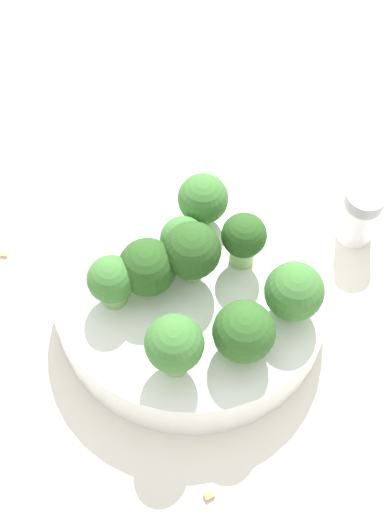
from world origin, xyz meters
The scene contains 14 objects.
ground_plane centered at (0.00, 0.00, 0.00)m, with size 3.00×3.00×0.00m, color silver.
bowl centered at (0.00, 0.00, 0.02)m, with size 0.22×0.22×0.05m, color white.
broccoli_floret_0 centered at (0.02, 0.01, 0.07)m, with size 0.04×0.04×0.04m.
broccoli_floret_1 centered at (0.00, 0.00, 0.09)m, with size 0.04×0.04×0.06m.
broccoli_floret_2 centered at (-0.03, 0.06, 0.08)m, with size 0.04×0.04×0.05m.
broccoli_floret_3 centered at (-0.01, 0.03, 0.08)m, with size 0.04×0.04×0.05m.
broccoli_floret_4 centered at (-0.06, -0.05, 0.08)m, with size 0.04×0.04×0.05m.
broccoli_floret_5 centered at (0.05, 0.00, 0.08)m, with size 0.04×0.04×0.05m.
broccoli_floret_6 centered at (0.02, -0.04, 0.08)m, with size 0.03×0.03×0.05m.
broccoli_floret_7 centered at (-0.02, -0.08, 0.08)m, with size 0.04×0.04×0.05m.
broccoli_floret_8 centered at (-0.08, 0.00, 0.08)m, with size 0.04×0.04×0.06m.
pepper_shaker centered at (0.09, -0.13, 0.03)m, with size 0.03×0.03×0.06m.
almond_crumb_0 centered at (-0.15, -0.04, 0.00)m, with size 0.01×0.01×0.01m, color #AD7F4C.
almond_crumb_1 centered at (0.02, 0.17, 0.00)m, with size 0.01×0.00×0.01m, color tan.
Camera 1 is at (-0.28, -0.04, 0.53)m, focal length 50.00 mm.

